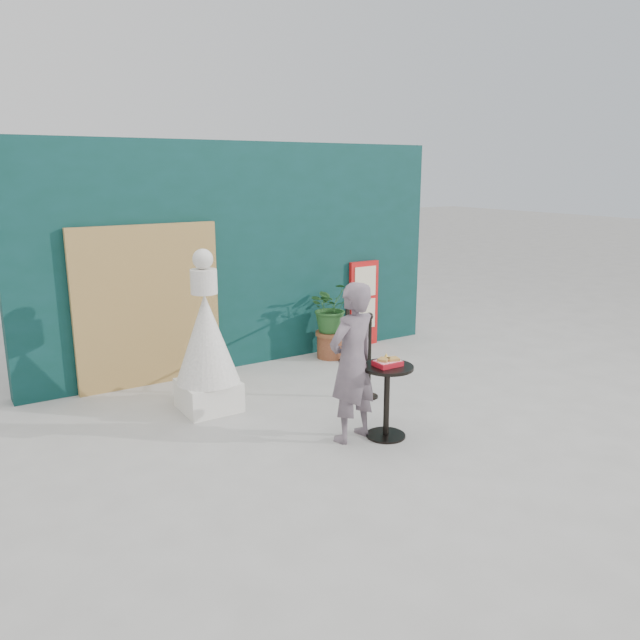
{
  "coord_description": "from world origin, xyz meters",
  "views": [
    {
      "loc": [
        -3.63,
        -4.52,
        2.63
      ],
      "look_at": [
        0.0,
        1.2,
        1.0
      ],
      "focal_mm": 35.0,
      "sensor_mm": 36.0,
      "label": 1
    }
  ],
  "objects": [
    {
      "name": "back_wall",
      "position": [
        0.0,
        3.15,
        1.5
      ],
      "size": [
        6.0,
        0.3,
        3.0
      ],
      "primitive_type": "cube",
      "color": "#0B322D",
      "rests_on": "ground"
    },
    {
      "name": "planter",
      "position": [
        1.12,
        2.68,
        0.64
      ],
      "size": [
        0.65,
        0.57,
        1.11
      ],
      "color": "brown",
      "rests_on": "ground"
    },
    {
      "name": "bamboo_fence",
      "position": [
        -1.4,
        2.94,
        1.0
      ],
      "size": [
        1.8,
        0.08,
        2.0
      ],
      "primitive_type": "cube",
      "color": "tan",
      "rests_on": "ground"
    },
    {
      "name": "statue",
      "position": [
        -1.14,
        1.74,
        0.74
      ],
      "size": [
        0.71,
        0.71,
        1.82
      ],
      "color": "white",
      "rests_on": "ground"
    },
    {
      "name": "woman",
      "position": [
        -0.24,
        0.23,
        0.8
      ],
      "size": [
        0.65,
        0.5,
        1.6
      ],
      "primitive_type": "imported",
      "rotation": [
        0.0,
        0.0,
        3.35
      ],
      "color": "slate",
      "rests_on": "ground"
    },
    {
      "name": "menu_board",
      "position": [
        1.9,
        2.95,
        0.65
      ],
      "size": [
        0.5,
        0.07,
        1.3
      ],
      "color": "red",
      "rests_on": "ground"
    },
    {
      "name": "ground",
      "position": [
        0.0,
        0.0,
        0.0
      ],
      "size": [
        60.0,
        60.0,
        0.0
      ],
      "primitive_type": "plane",
      "color": "#ADAAA5",
      "rests_on": "ground"
    },
    {
      "name": "stanchion_barrier",
      "position": [
        0.9,
        1.73,
        0.49
      ],
      "size": [
        0.84,
        1.54,
        1.03
      ],
      "color": "black",
      "rests_on": "ground"
    },
    {
      "name": "cafe_table",
      "position": [
        0.09,
        0.09,
        0.5
      ],
      "size": [
        0.52,
        0.52,
        0.75
      ],
      "color": "black",
      "rests_on": "ground"
    },
    {
      "name": "food_basket",
      "position": [
        0.09,
        0.09,
        0.79
      ],
      "size": [
        0.26,
        0.19,
        0.11
      ],
      "color": "red",
      "rests_on": "cafe_table"
    }
  ]
}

